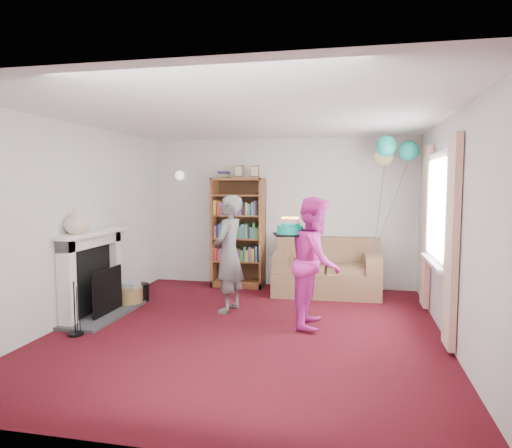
% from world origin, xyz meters
% --- Properties ---
extents(ground, '(5.00, 5.00, 0.00)m').
position_xyz_m(ground, '(0.00, 0.00, 0.00)').
color(ground, '#34070C').
rests_on(ground, ground).
extents(wall_back, '(4.50, 0.02, 2.50)m').
position_xyz_m(wall_back, '(0.00, 2.51, 1.25)').
color(wall_back, silver).
rests_on(wall_back, ground).
extents(wall_left, '(0.02, 5.00, 2.50)m').
position_xyz_m(wall_left, '(-2.26, 0.00, 1.25)').
color(wall_left, silver).
rests_on(wall_left, ground).
extents(wall_right, '(0.02, 5.00, 2.50)m').
position_xyz_m(wall_right, '(2.26, 0.00, 1.25)').
color(wall_right, silver).
rests_on(wall_right, ground).
extents(ceiling, '(4.50, 5.00, 0.01)m').
position_xyz_m(ceiling, '(0.00, 0.00, 2.50)').
color(ceiling, white).
rests_on(ceiling, wall_back).
extents(fireplace, '(0.55, 1.80, 1.12)m').
position_xyz_m(fireplace, '(-2.09, 0.19, 0.51)').
color(fireplace, '#3F3F42').
rests_on(fireplace, ground).
extents(window_bay, '(0.14, 2.02, 2.20)m').
position_xyz_m(window_bay, '(2.21, 0.60, 1.20)').
color(window_bay, white).
rests_on(window_bay, ground).
extents(wall_sconce, '(0.16, 0.23, 0.16)m').
position_xyz_m(wall_sconce, '(-1.75, 2.36, 1.88)').
color(wall_sconce, gold).
rests_on(wall_sconce, ground).
extents(bookcase, '(0.87, 0.42, 2.04)m').
position_xyz_m(bookcase, '(-0.68, 2.30, 0.90)').
color(bookcase, '#472B14').
rests_on(bookcase, ground).
extents(sofa, '(1.65, 0.87, 0.87)m').
position_xyz_m(sofa, '(0.81, 2.07, 0.33)').
color(sofa, brown).
rests_on(sofa, ground).
extents(wicker_basket, '(0.35, 0.35, 0.32)m').
position_xyz_m(wicker_basket, '(-1.90, 0.75, 0.14)').
color(wicker_basket, olive).
rests_on(wicker_basket, ground).
extents(person_striped, '(0.46, 0.63, 1.59)m').
position_xyz_m(person_striped, '(-0.44, 0.77, 0.79)').
color(person_striped, black).
rests_on(person_striped, ground).
extents(person_magenta, '(0.61, 0.78, 1.58)m').
position_xyz_m(person_magenta, '(0.77, 0.38, 0.79)').
color(person_magenta, '#D22A9B').
rests_on(person_magenta, ground).
extents(birthday_cake, '(0.39, 0.39, 0.22)m').
position_xyz_m(birthday_cake, '(0.46, 0.37, 1.18)').
color(birthday_cake, black).
rests_on(birthday_cake, ground).
extents(balloons, '(0.63, 0.68, 1.77)m').
position_xyz_m(balloons, '(1.77, 1.90, 2.22)').
color(balloons, '#3F3F3F').
rests_on(balloons, ground).
extents(mantel_vase, '(0.40, 0.40, 0.32)m').
position_xyz_m(mantel_vase, '(-2.12, -0.15, 1.29)').
color(mantel_vase, beige).
rests_on(mantel_vase, fireplace).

